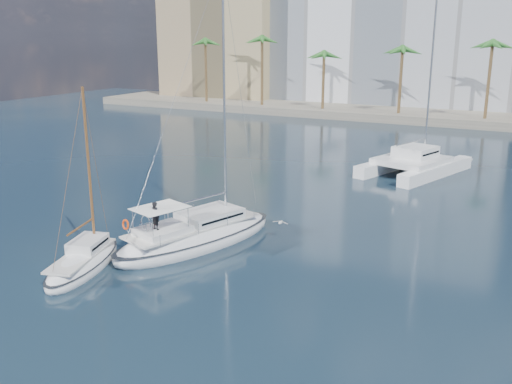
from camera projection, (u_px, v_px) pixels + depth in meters
The scene contains 10 objects.
ground at pixel (255, 256), 32.91m from camera, with size 160.00×160.00×0.00m, color black.
quay at pixel (444, 116), 84.92m from camera, with size 120.00×14.00×1.20m, color gray.
building_modern at pixel (391, 25), 96.95m from camera, with size 42.00×16.00×28.00m, color white.
building_tan_left at pixel (227, 42), 107.66m from camera, with size 22.00×14.00×22.00m, color tan.
palm_left at pixel (232, 48), 94.04m from camera, with size 3.60×3.60×12.30m.
palm_centre at pixel (445, 50), 78.92m from camera, with size 3.60×3.60×12.30m.
main_sloop at pixel (196, 236), 34.68m from camera, with size 7.10×12.23×17.30m.
small_sloop at pixel (84, 262), 31.03m from camera, with size 4.22×7.52×10.31m.
catamaran at pixel (414, 161), 52.39m from camera, with size 8.81×12.47×16.55m.
seagull at pixel (281, 222), 35.42m from camera, with size 1.06×0.45×0.20m.
Camera 1 is at (14.24, -27.24, 12.34)m, focal length 40.00 mm.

